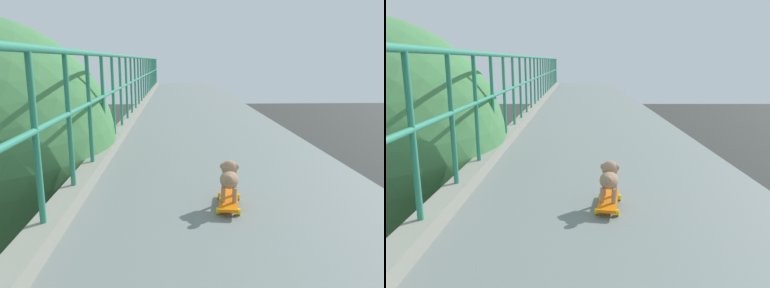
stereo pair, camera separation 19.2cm
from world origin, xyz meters
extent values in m
cube|color=black|center=(1.19, 1.48, 5.74)|extent=(2.93, 0.06, 0.00)
cylinder|color=#2E8869|center=(-0.25, 1.58, 6.45)|extent=(0.04, 0.04, 1.16)
cylinder|color=#2E8869|center=(-0.25, 2.37, 6.45)|extent=(0.04, 0.04, 1.16)
cylinder|color=#2E8869|center=(-0.25, 3.16, 6.45)|extent=(0.04, 0.04, 1.16)
cylinder|color=#2E8869|center=(-0.25, 3.94, 6.45)|extent=(0.04, 0.04, 1.16)
cylinder|color=#2E8869|center=(-0.25, 4.73, 6.45)|extent=(0.04, 0.04, 1.16)
cylinder|color=#2E8869|center=(-0.25, 5.52, 6.45)|extent=(0.04, 0.04, 1.16)
cylinder|color=#2E8869|center=(-0.25, 6.31, 6.45)|extent=(0.04, 0.04, 1.16)
cylinder|color=#2E8869|center=(-0.25, 7.10, 6.45)|extent=(0.04, 0.04, 1.16)
cylinder|color=#2E8869|center=(-0.25, 7.89, 6.45)|extent=(0.04, 0.04, 1.16)
cylinder|color=#2E8869|center=(-0.25, 8.68, 6.45)|extent=(0.04, 0.04, 1.16)
cylinder|color=#2E8869|center=(-0.25, 9.47, 6.45)|extent=(0.04, 0.04, 1.16)
cylinder|color=#2E8869|center=(-0.25, 10.26, 6.45)|extent=(0.04, 0.04, 1.16)
cylinder|color=#2E8869|center=(-0.25, 11.04, 6.45)|extent=(0.04, 0.04, 1.16)
cylinder|color=#2E8869|center=(-0.25, 11.83, 6.45)|extent=(0.04, 0.04, 1.16)
cylinder|color=#2E8869|center=(-0.25, 12.62, 6.45)|extent=(0.04, 0.04, 1.16)
cylinder|color=#2E8869|center=(-0.25, 13.41, 6.45)|extent=(0.04, 0.04, 1.16)
cylinder|color=#2E8869|center=(-0.25, 14.20, 6.45)|extent=(0.04, 0.04, 1.16)
cylinder|color=#2E8869|center=(-0.25, 14.99, 6.45)|extent=(0.04, 0.04, 1.16)
cylinder|color=#2E8869|center=(-0.25, 15.78, 6.45)|extent=(0.04, 0.04, 1.16)
cylinder|color=#2E8869|center=(-0.25, 16.57, 6.45)|extent=(0.04, 0.04, 1.16)
cylinder|color=#2E8869|center=(-0.25, 17.36, 6.45)|extent=(0.04, 0.04, 1.16)
cylinder|color=#2E8869|center=(-0.25, 18.14, 6.45)|extent=(0.04, 0.04, 1.16)
cylinder|color=black|center=(-4.51, 9.85, 0.32)|extent=(0.24, 0.63, 0.63)
cube|color=#B31C0F|center=(-9.50, 25.70, 1.72)|extent=(2.37, 10.90, 2.88)
cube|color=black|center=(-9.50, 25.70, 2.22)|extent=(2.39, 10.02, 0.70)
cylinder|color=black|center=(-8.37, 29.51, 0.48)|extent=(0.28, 0.96, 0.96)
cylinder|color=black|center=(-10.64, 29.51, 0.48)|extent=(0.28, 0.96, 0.96)
cylinder|color=black|center=(-8.37, 22.70, 0.48)|extent=(0.28, 0.96, 0.96)
cube|color=orange|center=(1.11, 2.13, 5.80)|extent=(0.23, 0.54, 0.02)
cylinder|color=yellow|center=(1.22, 2.29, 5.76)|extent=(0.03, 0.06, 0.05)
cylinder|color=yellow|center=(1.05, 2.32, 5.76)|extent=(0.03, 0.06, 0.05)
cylinder|color=yellow|center=(1.17, 1.95, 5.76)|extent=(0.03, 0.06, 0.05)
cylinder|color=yellow|center=(1.00, 1.98, 5.76)|extent=(0.03, 0.06, 0.05)
cylinder|color=#A07B60|center=(1.17, 2.20, 5.88)|extent=(0.04, 0.04, 0.12)
cylinder|color=#A07B60|center=(1.07, 2.21, 5.88)|extent=(0.04, 0.04, 0.12)
cylinder|color=#A07B60|center=(1.14, 2.03, 5.88)|extent=(0.04, 0.04, 0.12)
cylinder|color=#A07B60|center=(1.05, 2.04, 5.88)|extent=(0.04, 0.04, 0.12)
ellipsoid|color=#A07B60|center=(1.11, 2.12, 5.98)|extent=(0.19, 0.25, 0.14)
sphere|color=#A07B60|center=(1.12, 2.22, 6.05)|extent=(0.14, 0.14, 0.14)
ellipsoid|color=#A07056|center=(1.13, 2.28, 6.04)|extent=(0.06, 0.07, 0.04)
sphere|color=#A07B60|center=(1.17, 2.21, 6.07)|extent=(0.06, 0.06, 0.06)
sphere|color=#A07B60|center=(1.07, 2.23, 6.07)|extent=(0.06, 0.06, 0.06)
sphere|color=#A07B60|center=(1.09, 2.00, 6.02)|extent=(0.07, 0.07, 0.07)
camera|label=1|loc=(0.66, -0.84, 6.96)|focal=34.86mm
camera|label=2|loc=(0.85, -0.84, 6.96)|focal=34.86mm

